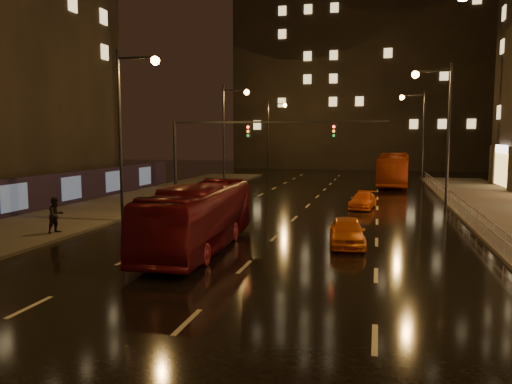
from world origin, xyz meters
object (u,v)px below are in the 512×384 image
taxi_far (363,201)px  bus_red (199,217)px  pedestrian_b (56,215)px  taxi_near (347,232)px  bus_curb (394,169)px

taxi_far → bus_red: bearing=-106.6°
pedestrian_b → taxi_near: bearing=-70.1°
bus_curb → pedestrian_b: size_ratio=6.65×
taxi_far → pedestrian_b: pedestrian_b is taller
bus_red → bus_curb: size_ratio=0.86×
bus_red → pedestrian_b: (-8.22, 1.20, -0.40)m
bus_red → taxi_far: size_ratio=2.73×
bus_curb → taxi_near: bearing=-91.9°
bus_red → taxi_near: 6.86m
bus_curb → taxi_far: 18.21m
bus_curb → taxi_far: (-2.61, -17.99, -1.14)m
bus_red → bus_curb: 34.39m
taxi_near → bus_curb: bearing=78.4°
bus_curb → taxi_near: (-2.97, -30.80, -1.03)m
bus_red → bus_curb: (9.38, 33.08, 0.23)m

